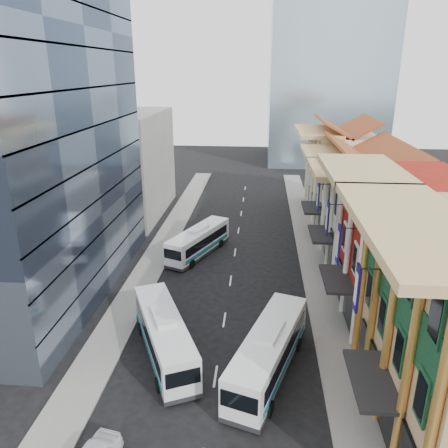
# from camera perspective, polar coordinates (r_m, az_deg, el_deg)

# --- Properties ---
(sidewalk_right) EXTENTS (3.00, 90.00, 0.15)m
(sidewalk_right) POSITION_cam_1_polar(r_m,az_deg,el_deg) (42.96, 12.34, -7.61)
(sidewalk_right) COLOR slate
(sidewalk_right) RESTS_ON ground
(sidewalk_left) EXTENTS (3.00, 90.00, 0.15)m
(sidewalk_left) POSITION_cam_1_polar(r_m,az_deg,el_deg) (44.00, -10.33, -6.79)
(sidewalk_left) COLOR slate
(sidewalk_left) RESTS_ON ground
(shophouse_red) EXTENTS (8.00, 10.00, 12.00)m
(shophouse_red) POSITION_cam_1_polar(r_m,az_deg,el_deg) (37.31, 22.31, -2.98)
(shophouse_red) COLOR maroon
(shophouse_red) RESTS_ON ground
(shophouse_cream_near) EXTENTS (8.00, 9.00, 10.00)m
(shophouse_cream_near) POSITION_cam_1_polar(r_m,az_deg,el_deg) (46.21, 18.90, 0.36)
(shophouse_cream_near) COLOR beige
(shophouse_cream_near) RESTS_ON ground
(shophouse_cream_mid) EXTENTS (8.00, 9.00, 10.00)m
(shophouse_cream_mid) POSITION_cam_1_polar(r_m,az_deg,el_deg) (54.59, 16.79, 3.47)
(shophouse_cream_mid) COLOR beige
(shophouse_cream_mid) RESTS_ON ground
(shophouse_cream_far) EXTENTS (8.00, 12.00, 11.00)m
(shophouse_cream_far) POSITION_cam_1_polar(r_m,az_deg,el_deg) (64.47, 15.07, 6.49)
(shophouse_cream_far) COLOR beige
(shophouse_cream_far) RESTS_ON ground
(office_tower) EXTENTS (12.00, 26.00, 30.00)m
(office_tower) POSITION_cam_1_polar(r_m,az_deg,el_deg) (40.31, -24.80, 11.60)
(office_tower) COLOR #354155
(office_tower) RESTS_ON ground
(office_block_far) EXTENTS (10.00, 18.00, 14.00)m
(office_block_far) POSITION_cam_1_polar(r_m,az_deg,el_deg) (62.10, -12.75, 7.62)
(office_block_far) COLOR gray
(office_block_far) RESTS_ON ground
(bus_left_near) EXTENTS (6.70, 10.72, 3.42)m
(bus_left_near) POSITION_cam_1_polar(r_m,az_deg,el_deg) (32.03, -7.81, -14.13)
(bus_left_near) COLOR silver
(bus_left_near) RESTS_ON ground
(bus_left_far) EXTENTS (6.12, 10.25, 3.25)m
(bus_left_far) POSITION_cam_1_polar(r_m,az_deg,el_deg) (47.90, -3.34, -2.21)
(bus_left_far) COLOR silver
(bus_left_far) RESTS_ON ground
(bus_right) EXTENTS (5.83, 11.24, 3.52)m
(bus_right) POSITION_cam_1_polar(r_m,az_deg,el_deg) (30.22, 5.83, -16.21)
(bus_right) COLOR silver
(bus_right) RESTS_ON ground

